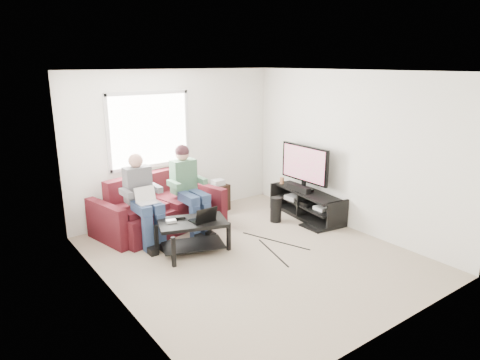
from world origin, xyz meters
name	(u,v)px	position (x,y,z in m)	size (l,w,h in m)	color
floor	(253,256)	(0.00, 0.00, 0.00)	(4.50, 4.50, 0.00)	#BFA894
ceiling	(254,71)	(0.00, 0.00, 2.60)	(4.50, 4.50, 0.00)	white
wall_back	(176,144)	(0.00, 2.25, 1.30)	(4.50, 4.50, 0.00)	white
wall_front	(397,215)	(0.00, -2.25, 1.30)	(4.50, 4.50, 0.00)	white
wall_left	(111,195)	(-2.00, 0.00, 1.30)	(4.50, 4.50, 0.00)	white
wall_right	(350,151)	(2.00, 0.00, 1.30)	(4.50, 4.50, 0.00)	white
window	(149,130)	(-0.50, 2.23, 1.60)	(1.48, 0.04, 1.28)	white
sofa	(158,210)	(-0.65, 1.74, 0.33)	(2.12, 1.24, 0.91)	#491213
person_left	(143,195)	(-1.05, 1.38, 0.76)	(0.40, 0.70, 1.38)	navy
person_right	(188,183)	(-0.25, 1.40, 0.82)	(0.40, 0.71, 1.42)	navy
laptop_silver	(148,199)	(-1.05, 1.20, 0.75)	(0.32, 0.22, 0.24)	silver
coffee_table	(193,229)	(-0.63, 0.63, 0.36)	(1.11, 0.88, 0.49)	black
laptop_black	(202,213)	(-0.51, 0.55, 0.61)	(0.34, 0.24, 0.24)	black
controller_a	(171,221)	(-0.91, 0.75, 0.51)	(0.14, 0.09, 0.04)	silver
controller_b	(180,217)	(-0.73, 0.81, 0.51)	(0.14, 0.09, 0.04)	black
controller_c	(204,213)	(-0.33, 0.78, 0.51)	(0.14, 0.09, 0.04)	gray
tv_stand	(307,205)	(1.77, 0.69, 0.22)	(0.64, 1.54, 0.49)	black
tv	(304,165)	(1.77, 0.79, 0.95)	(0.12, 1.10, 0.81)	black
soundbar	(299,188)	(1.65, 0.79, 0.54)	(0.12, 0.50, 0.10)	black
drink_cup	(282,181)	(1.72, 1.32, 0.55)	(0.08, 0.08, 0.12)	#AF744B
console_white	(323,208)	(1.77, 0.29, 0.29)	(0.30, 0.22, 0.06)	silver
console_grey	(295,197)	(1.77, 0.99, 0.30)	(0.34, 0.26, 0.08)	gray
console_black	(309,202)	(1.77, 0.64, 0.30)	(0.38, 0.30, 0.07)	black
subwoofer	(276,210)	(1.17, 0.85, 0.22)	(0.20, 0.20, 0.44)	black
keyboard_floor	(311,228)	(1.43, 0.24, 0.01)	(0.16, 0.47, 0.03)	black
end_table	(218,197)	(0.68, 1.95, 0.27)	(0.33, 0.33, 0.60)	black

